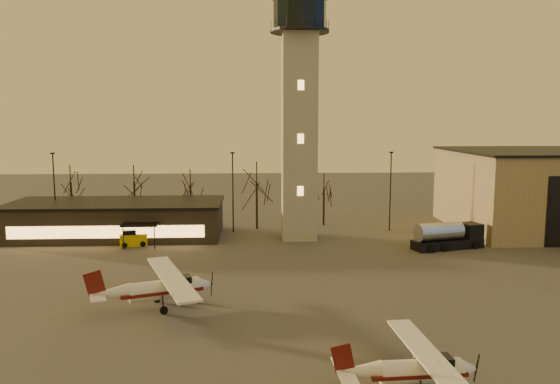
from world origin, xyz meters
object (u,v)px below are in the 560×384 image
(service_cart, at_px, (133,239))
(terminal, at_px, (117,219))
(control_tower, at_px, (299,101))
(fuel_truck, at_px, (447,238))
(cessna_front, at_px, (423,374))
(cessna_rear, at_px, (166,292))

(service_cart, bearing_deg, terminal, 105.21)
(control_tower, height_order, fuel_truck, control_tower)
(cessna_front, distance_m, service_cart, 41.16)
(control_tower, bearing_deg, cessna_rear, -116.82)
(cessna_front, xyz_separation_m, fuel_truck, (12.53, 31.47, 0.20))
(control_tower, bearing_deg, service_cart, -171.02)
(cessna_rear, height_order, service_cart, cessna_rear)
(control_tower, distance_m, cessna_rear, 30.61)
(cessna_rear, xyz_separation_m, service_cart, (-7.07, 20.72, -0.47))
(cessna_rear, height_order, fuel_truck, cessna_rear)
(cessna_front, distance_m, fuel_truck, 33.87)
(terminal, xyz_separation_m, cessna_rear, (10.00, -25.72, -0.98))
(fuel_truck, bearing_deg, cessna_front, -127.48)
(terminal, height_order, service_cart, terminal)
(cessna_front, height_order, cessna_rear, cessna_rear)
(cessna_rear, xyz_separation_m, fuel_truck, (27.97, 17.73, -0.00))
(terminal, relative_size, cessna_rear, 2.06)
(terminal, bearing_deg, cessna_rear, -68.76)
(terminal, distance_m, service_cart, 5.97)
(cessna_rear, bearing_deg, service_cart, 89.12)
(cessna_front, bearing_deg, service_cart, 119.90)
(cessna_rear, distance_m, fuel_truck, 33.11)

